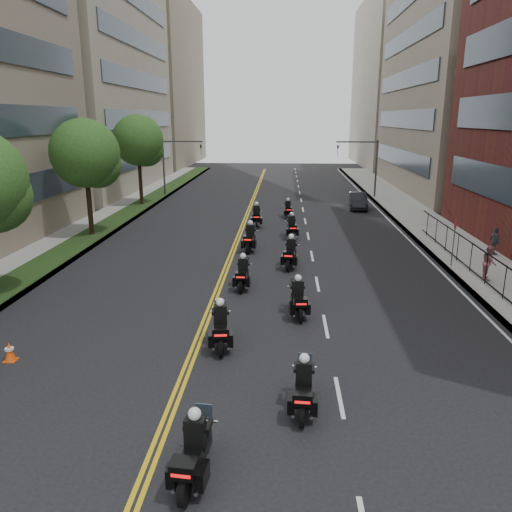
{
  "coord_description": "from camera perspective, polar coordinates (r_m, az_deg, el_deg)",
  "views": [
    {
      "loc": [
        1.53,
        -7.73,
        7.69
      ],
      "look_at": [
        0.34,
        13.59,
        1.74
      ],
      "focal_mm": 35.0,
      "sensor_mm": 36.0,
      "label": 1
    }
  ],
  "objects": [
    {
      "name": "traffic_signal_right",
      "position": [
        50.53,
        12.54,
        10.68
      ],
      "size": [
        4.09,
        0.2,
        5.6
      ],
      "color": "#3F3F44",
      "rests_on": "ground"
    },
    {
      "name": "parked_sedan",
      "position": [
        44.48,
        11.6,
        6.2
      ],
      "size": [
        1.82,
        4.3,
        1.38
      ],
      "primitive_type": "imported",
      "rotation": [
        0.0,
        0.0,
        -0.09
      ],
      "color": "black",
      "rests_on": "ground"
    },
    {
      "name": "motorcycle_5",
      "position": [
        26.35,
        3.98,
        0.18
      ],
      "size": [
        0.74,
        2.43,
        1.8
      ],
      "rotation": [
        0.0,
        0.0,
        -0.14
      ],
      "color": "black",
      "rests_on": "ground"
    },
    {
      "name": "motorcycle_6",
      "position": [
        29.61,
        -0.68,
        1.96
      ],
      "size": [
        0.64,
        2.48,
        1.83
      ],
      "rotation": [
        0.0,
        0.0,
        -0.07
      ],
      "color": "black",
      "rests_on": "ground"
    },
    {
      "name": "motorcycle_0",
      "position": [
        11.68,
        -7.09,
        -21.48
      ],
      "size": [
        0.65,
        2.3,
        1.7
      ],
      "rotation": [
        0.0,
        0.0,
        -0.1
      ],
      "color": "black",
      "rests_on": "ground"
    },
    {
      "name": "sidewalk_left",
      "position": [
        36.23,
        -18.82,
        2.6
      ],
      "size": [
        4.0,
        90.0,
        0.15
      ],
      "primitive_type": "cube",
      "color": "gray",
      "rests_on": "ground"
    },
    {
      "name": "street_trees",
      "position": [
        29.3,
        -22.55,
        9.4
      ],
      "size": [
        4.4,
        38.4,
        7.98
      ],
      "color": "#2F2015",
      "rests_on": "ground"
    },
    {
      "name": "building_left_mid",
      "position": [
        61.2,
        -21.24,
        23.36
      ],
      "size": [
        16.11,
        28.0,
        34.0
      ],
      "color": "gray",
      "rests_on": "ground"
    },
    {
      "name": "motorcycle_2",
      "position": [
        17.35,
        -4.07,
        -8.26
      ],
      "size": [
        0.71,
        2.36,
        1.75
      ],
      "rotation": [
        0.0,
        0.0,
        0.13
      ],
      "color": "black",
      "rests_on": "ground"
    },
    {
      "name": "building_right_far",
      "position": [
        88.18,
        17.2,
        18.37
      ],
      "size": [
        15.0,
        28.0,
        26.0
      ],
      "primitive_type": "cube",
      "color": "gray",
      "rests_on": "ground"
    },
    {
      "name": "motorcycle_4",
      "position": [
        23.11,
        -1.52,
        -2.15
      ],
      "size": [
        0.53,
        2.25,
        1.66
      ],
      "rotation": [
        0.0,
        0.0,
        -0.03
      ],
      "color": "black",
      "rests_on": "ground"
    },
    {
      "name": "motorcycle_1",
      "position": [
        13.89,
        5.44,
        -14.95
      ],
      "size": [
        0.57,
        2.23,
        1.64
      ],
      "rotation": [
        0.0,
        0.0,
        -0.07
      ],
      "color": "black",
      "rests_on": "ground"
    },
    {
      "name": "motorcycle_3",
      "position": [
        20.02,
        4.84,
        -5.02
      ],
      "size": [
        0.64,
        2.28,
        1.68
      ],
      "rotation": [
        0.0,
        0.0,
        0.1
      ],
      "color": "black",
      "rests_on": "ground"
    },
    {
      "name": "grass_strip",
      "position": [
        35.91,
        -17.65,
        2.75
      ],
      "size": [
        2.0,
        90.0,
        0.04
      ],
      "primitive_type": "cube",
      "color": "#193312",
      "rests_on": "sidewalk_left"
    },
    {
      "name": "motorcycle_8",
      "position": [
        36.26,
        0.06,
        4.48
      ],
      "size": [
        0.59,
        2.44,
        1.8
      ],
      "rotation": [
        0.0,
        0.0,
        0.05
      ],
      "color": "black",
      "rests_on": "ground"
    },
    {
      "name": "building_left_far",
      "position": [
        89.06,
        -12.79,
        18.63
      ],
      "size": [
        16.0,
        28.0,
        26.0
      ],
      "primitive_type": "cube",
      "color": "gray",
      "rests_on": "ground"
    },
    {
      "name": "traffic_signal_left",
      "position": [
        51.1,
        -9.48,
        10.89
      ],
      "size": [
        4.09,
        0.2,
        5.6
      ],
      "color": "#3F3F44",
      "rests_on": "ground"
    },
    {
      "name": "motorcycle_9",
      "position": [
        39.68,
        3.67,
        5.28
      ],
      "size": [
        0.56,
        2.11,
        1.56
      ],
      "rotation": [
        0.0,
        0.0,
        0.08
      ],
      "color": "black",
      "rests_on": "ground"
    },
    {
      "name": "motorcycle_7",
      "position": [
        32.9,
        4.1,
        3.23
      ],
      "size": [
        0.61,
        2.32,
        1.71
      ],
      "rotation": [
        0.0,
        0.0,
        0.08
      ],
      "color": "black",
      "rests_on": "ground"
    },
    {
      "name": "traffic_cone",
      "position": [
        18.4,
        -26.33,
        -9.78
      ],
      "size": [
        0.39,
        0.39,
        0.64
      ],
      "color": "#FF4F0D",
      "rests_on": "ground"
    },
    {
      "name": "sidewalk_right",
      "position": [
        35.2,
        20.45,
        2.09
      ],
      "size": [
        4.0,
        90.0,
        0.15
      ],
      "primitive_type": "cube",
      "color": "gray",
      "rests_on": "ground"
    },
    {
      "name": "pedestrian_c",
      "position": [
        31.27,
        25.64,
        1.55
      ],
      "size": [
        0.47,
        0.96,
        1.58
      ],
      "primitive_type": "imported",
      "rotation": [
        0.0,
        0.0,
        1.66
      ],
      "color": "#47474F",
      "rests_on": "sidewalk_right"
    },
    {
      "name": "building_right_tan",
      "position": [
        59.64,
        24.5,
        21.32
      ],
      "size": [
        15.11,
        28.0,
        30.0
      ],
      "color": "gray",
      "rests_on": "ground"
    },
    {
      "name": "pedestrian_b",
      "position": [
        26.36,
        25.09,
        -0.67
      ],
      "size": [
        0.8,
        0.93,
        1.66
      ],
      "primitive_type": "imported",
      "rotation": [
        0.0,
        0.0,
        1.33
      ],
      "color": "#914F56",
      "rests_on": "sidewalk_right"
    }
  ]
}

